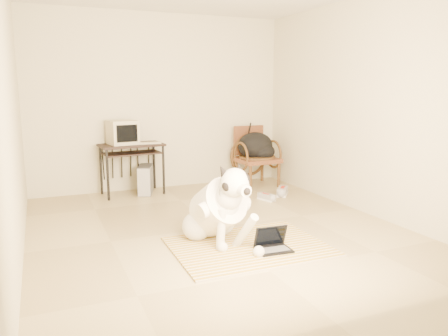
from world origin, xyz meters
TOP-DOWN VIEW (x-y plane):
  - floor at (0.00, 0.00)m, footprint 4.50×4.50m
  - wall_back at (0.00, 2.25)m, footprint 4.50×0.00m
  - wall_front at (0.00, -2.25)m, footprint 4.50×0.00m
  - wall_left at (-2.00, 0.00)m, footprint 0.00×4.50m
  - wall_right at (2.00, 0.00)m, footprint 0.00×4.50m
  - rug at (0.08, -0.72)m, footprint 1.53×1.18m
  - dog at (-0.15, -0.48)m, footprint 0.60×1.21m
  - laptop at (0.25, -0.91)m, footprint 0.35×0.26m
  - computer_desk at (-0.54, 1.95)m, footprint 0.95×0.58m
  - crt_monitor at (-0.65, 1.99)m, footprint 0.44×0.43m
  - desk_keyboard at (-0.29, 1.88)m, footprint 0.36×0.16m
  - pc_tower at (-0.35, 1.92)m, footprint 0.33×0.49m
  - rattan_chair at (1.44, 1.82)m, footprint 0.66×0.64m
  - backpack at (1.45, 1.77)m, footprint 0.58×0.52m
  - sneaker_left at (1.14, 0.85)m, footprint 0.19×0.29m
  - sneaker_right at (1.50, 1.02)m, footprint 0.31×0.35m

SIDE VIEW (x-z plane):
  - floor at x=0.00m, z-range 0.00..0.00m
  - rug at x=0.08m, z-range 0.00..0.02m
  - sneaker_left at x=1.14m, z-range -0.01..0.09m
  - sneaker_right at x=1.50m, z-range -0.01..0.11m
  - laptop at x=0.25m, z-range -0.04..0.19m
  - pc_tower at x=-0.35m, z-range 0.00..0.43m
  - dog at x=-0.15m, z-range -0.10..0.81m
  - rattan_chair at x=1.44m, z-range 0.00..0.96m
  - backpack at x=1.45m, z-range 0.42..0.85m
  - computer_desk at x=-0.54m, z-range 0.27..1.03m
  - desk_keyboard at x=-0.29m, z-range 0.76..0.78m
  - crt_monitor at x=-0.65m, z-range 0.76..1.11m
  - wall_back at x=0.00m, z-range -0.90..3.60m
  - wall_front at x=0.00m, z-range -0.90..3.60m
  - wall_left at x=-2.00m, z-range -0.90..3.60m
  - wall_right at x=2.00m, z-range -0.90..3.60m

